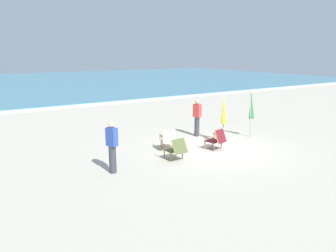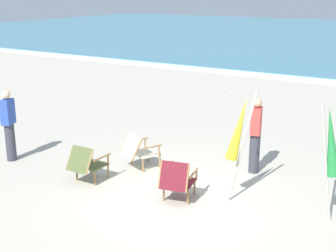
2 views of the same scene
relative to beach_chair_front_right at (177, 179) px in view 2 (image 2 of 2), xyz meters
name	(u,v)px [view 2 (image 2 of 2)]	position (x,y,z in m)	size (l,w,h in m)	color
ground_plane	(181,198)	(0.01, 0.16, -0.43)	(80.00, 80.00, 0.00)	#B7AF9E
beach_chair_front_right	(177,179)	(0.00, 0.00, 0.00)	(0.71, 0.80, 0.81)	maroon
beach_chair_front_left	(87,162)	(-1.99, -0.19, -0.01)	(0.60, 0.76, 0.78)	#515B33
beach_chair_back_right	(139,150)	(-1.53, 0.99, -0.01)	(0.83, 0.92, 0.78)	beige
umbrella_furled_yellow	(239,130)	(0.91, 0.64, 0.93)	(0.48, 0.55, 2.07)	#B7B2A8
umbrella_furled_green	(331,143)	(2.50, 0.64, 0.95)	(0.44, 0.36, 2.11)	#B7B2A8
person_near_chairs	(255,135)	(0.68, 2.08, 0.41)	(0.28, 0.38, 1.63)	#383842
person_by_waterline	(9,125)	(-4.31, -0.11, 0.41)	(0.31, 0.39, 1.63)	#383842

